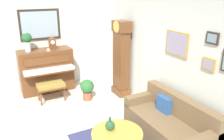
% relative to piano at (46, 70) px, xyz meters
% --- Properties ---
extents(ground_plane, '(6.40, 6.00, 0.10)m').
position_rel_piano_xyz_m(ground_plane, '(2.23, -0.37, -0.66)').
color(ground_plane, beige).
extents(wall_left, '(0.13, 4.90, 2.80)m').
position_rel_piano_xyz_m(wall_left, '(-0.37, -0.36, 0.80)').
color(wall_left, silver).
rests_on(wall_left, ground_plane).
extents(wall_back, '(5.30, 0.13, 2.80)m').
position_rel_piano_xyz_m(wall_back, '(2.25, 2.03, 0.80)').
color(wall_back, silver).
rests_on(wall_back, ground_plane).
extents(piano, '(0.87, 1.44, 1.20)m').
position_rel_piano_xyz_m(piano, '(0.00, 0.00, 0.00)').
color(piano, brown).
rests_on(piano, ground_plane).
extents(piano_bench, '(0.42, 0.70, 0.48)m').
position_rel_piano_xyz_m(piano_bench, '(0.73, -0.07, -0.20)').
color(piano_bench, brown).
rests_on(piano_bench, ground_plane).
extents(grandfather_clock, '(0.52, 0.34, 2.03)m').
position_rel_piano_xyz_m(grandfather_clock, '(1.19, 1.75, 0.36)').
color(grandfather_clock, brown).
rests_on(grandfather_clock, ground_plane).
extents(couch, '(1.90, 0.80, 0.84)m').
position_rel_piano_xyz_m(couch, '(3.42, 1.55, -0.30)').
color(couch, brown).
rests_on(couch, ground_plane).
extents(coffee_table, '(0.88, 0.88, 0.46)m').
position_rel_piano_xyz_m(coffee_table, '(3.39, 0.41, -0.18)').
color(coffee_table, gold).
rests_on(coffee_table, ground_plane).
extents(mantel_clock, '(0.13, 0.18, 0.38)m').
position_rel_piano_xyz_m(mantel_clock, '(0.00, 0.23, 0.77)').
color(mantel_clock, brown).
rests_on(mantel_clock, piano).
extents(flower_vase, '(0.26, 0.26, 0.58)m').
position_rel_piano_xyz_m(flower_vase, '(0.00, -0.43, 0.91)').
color(flower_vase, silver).
rests_on(flower_vase, piano).
extents(teacup, '(0.12, 0.12, 0.06)m').
position_rel_piano_xyz_m(teacup, '(0.15, 0.08, 0.62)').
color(teacup, beige).
rests_on(teacup, piano).
extents(green_jug, '(0.17, 0.17, 0.24)m').
position_rel_piano_xyz_m(green_jug, '(3.26, 0.34, -0.06)').
color(green_jug, '#234C33').
rests_on(green_jug, coffee_table).
extents(potted_plant, '(0.36, 0.36, 0.56)m').
position_rel_piano_xyz_m(potted_plant, '(1.10, 0.78, -0.29)').
color(potted_plant, '#935138').
rests_on(potted_plant, ground_plane).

